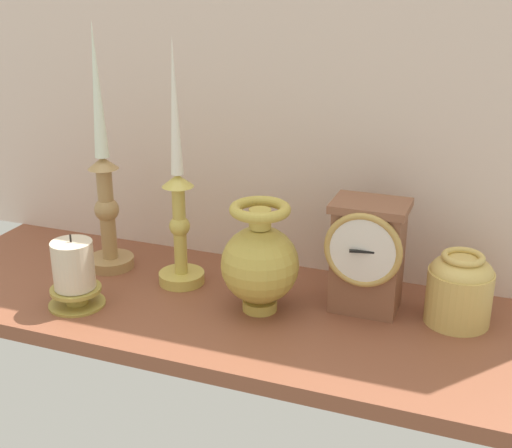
{
  "coord_description": "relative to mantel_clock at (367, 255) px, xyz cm",
  "views": [
    {
      "loc": [
        41.16,
        -89.15,
        50.54
      ],
      "look_at": [
        7.44,
        0.0,
        14.0
      ],
      "focal_mm": 48.68,
      "sensor_mm": 36.0,
      "label": 1
    }
  ],
  "objects": [
    {
      "name": "mantel_clock",
      "position": [
        0.0,
        0.0,
        0.0
      ],
      "size": [
        11.56,
        9.32,
        17.33
      ],
      "color": "brown",
      "rests_on": "ground_plane"
    },
    {
      "name": "brass_vase_jar",
      "position": [
        13.7,
        0.86,
        -3.45
      ],
      "size": [
        9.57,
        9.57,
        10.99
      ],
      "color": "#D5B35D",
      "rests_on": "ground_plane"
    },
    {
      "name": "back_wall",
      "position": [
        -23.05,
        12.69,
        23.4
      ],
      "size": [
        120.0,
        2.0,
        65.0
      ],
      "primitive_type": "cube",
      "color": "beige",
      "rests_on": "ground_plane"
    },
    {
      "name": "ground_plane",
      "position": [
        -23.05,
        -5.81,
        -10.3
      ],
      "size": [
        100.0,
        36.0,
        2.4
      ],
      "primitive_type": "cube",
      "color": "brown"
    },
    {
      "name": "brass_vase_bulbous",
      "position": [
        -14.98,
        -6.0,
        -0.97
      ],
      "size": [
        11.86,
        11.86,
        17.19
      ],
      "color": "gold",
      "rests_on": "ground_plane"
    },
    {
      "name": "candlestick_tall_center",
      "position": [
        -30.5,
        -1.46,
        3.87
      ],
      "size": [
        7.59,
        7.59,
        39.99
      ],
      "color": "#CEB752",
      "rests_on": "ground_plane"
    },
    {
      "name": "candlestick_tall_left",
      "position": [
        -44.92,
        -0.19,
        5.17
      ],
      "size": [
        8.04,
        8.04,
        41.75
      ],
      "color": "#AC8651",
      "rests_on": "ground_plane"
    },
    {
      "name": "pillar_candle_front",
      "position": [
        -42.18,
        -14.52,
        -3.93
      ],
      "size": [
        8.76,
        8.76,
        11.8
      ],
      "color": "#AA9540",
      "rests_on": "ground_plane"
    }
  ]
}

